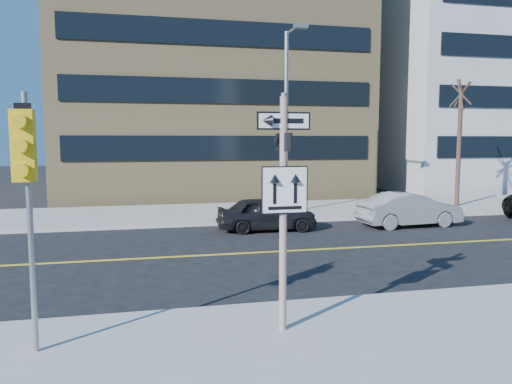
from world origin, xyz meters
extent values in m
plane|color=black|center=(0.00, 0.00, 0.00)|extent=(120.00, 120.00, 0.00)
cylinder|color=silver|center=(0.00, -2.50, 2.15)|extent=(0.13, 0.13, 4.00)
cylinder|color=gray|center=(0.00, -2.50, 4.18)|extent=(0.10, 0.10, 0.06)
cube|color=black|center=(0.00, -2.50, 3.75)|extent=(0.92, 0.03, 0.30)
cube|color=black|center=(0.00, -2.50, 3.40)|extent=(0.03, 0.92, 0.30)
cube|color=white|center=(0.00, -2.58, 2.60)|extent=(0.80, 0.03, 0.80)
cylinder|color=gray|center=(-4.00, -2.50, 2.15)|extent=(0.09, 0.09, 4.00)
cube|color=yellow|center=(-4.00, -2.70, 3.35)|extent=(0.32, 0.22, 1.05)
sphere|color=#8C0705|center=(-4.00, -2.82, 3.70)|extent=(0.17, 0.17, 0.17)
sphere|color=black|center=(-4.00, -2.82, 3.35)|extent=(0.17, 0.17, 0.17)
sphere|color=black|center=(-4.00, -2.82, 3.00)|extent=(0.17, 0.17, 0.17)
imported|color=black|center=(2.25, 7.56, 0.64)|extent=(1.63, 3.82, 1.29)
imported|color=gray|center=(8.01, 7.19, 0.68)|extent=(1.66, 4.17, 1.35)
cylinder|color=gray|center=(4.00, 11.00, 4.15)|extent=(0.18, 0.18, 8.00)
cylinder|color=gray|center=(4.00, 10.00, 8.05)|extent=(0.10, 2.20, 0.10)
cube|color=gray|center=(4.00, 9.00, 7.95)|extent=(0.55, 0.30, 0.16)
cylinder|color=#33251E|center=(13.00, 11.30, 3.05)|extent=(0.22, 0.22, 5.80)
cube|color=tan|center=(2.00, 25.00, 9.00)|extent=(18.00, 18.00, 18.00)
cube|color=#AAADAF|center=(24.00, 24.00, 7.50)|extent=(20.00, 16.00, 15.00)
camera|label=1|loc=(-2.33, -10.56, 3.44)|focal=35.00mm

